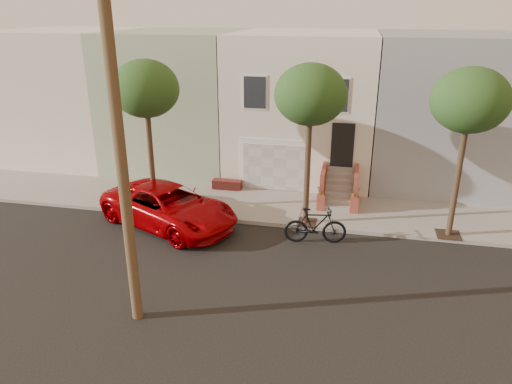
# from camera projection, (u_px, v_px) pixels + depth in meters

# --- Properties ---
(ground) EXTENTS (90.00, 90.00, 0.00)m
(ground) POSITION_uv_depth(u_px,v_px,m) (262.00, 271.00, 15.97)
(ground) COLOR black
(ground) RESTS_ON ground
(sidewalk) EXTENTS (40.00, 3.70, 0.15)m
(sidewalk) POSITION_uv_depth(u_px,v_px,m) (286.00, 208.00, 20.82)
(sidewalk) COLOR gray
(sidewalk) RESTS_ON ground
(house_row) EXTENTS (33.10, 11.70, 7.00)m
(house_row) POSITION_uv_depth(u_px,v_px,m) (305.00, 102.00, 24.85)
(house_row) COLOR beige
(house_row) RESTS_ON sidewalk
(tree_left) EXTENTS (2.70, 2.57, 6.30)m
(tree_left) POSITION_uv_depth(u_px,v_px,m) (145.00, 90.00, 18.69)
(tree_left) COLOR #2D2116
(tree_left) RESTS_ON sidewalk
(tree_mid) EXTENTS (2.70, 2.57, 6.30)m
(tree_mid) POSITION_uv_depth(u_px,v_px,m) (310.00, 96.00, 17.42)
(tree_mid) COLOR #2D2116
(tree_mid) RESTS_ON sidewalk
(tree_right) EXTENTS (2.70, 2.57, 6.30)m
(tree_right) POSITION_uv_depth(u_px,v_px,m) (470.00, 102.00, 16.35)
(tree_right) COLOR #2D2116
(tree_right) RESTS_ON sidewalk
(pickup_truck) EXTENTS (6.53, 4.94, 1.65)m
(pickup_truck) POSITION_uv_depth(u_px,v_px,m) (169.00, 206.00, 19.06)
(pickup_truck) COLOR #A30004
(pickup_truck) RESTS_ON ground
(motorcycle) EXTENTS (2.40, 1.01, 1.40)m
(motorcycle) POSITION_uv_depth(u_px,v_px,m) (315.00, 226.00, 17.69)
(motorcycle) COLOR black
(motorcycle) RESTS_ON ground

